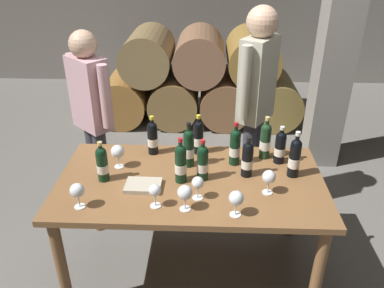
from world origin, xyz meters
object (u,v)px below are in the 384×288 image
object	(u,v)px
wine_bottle_8	(265,140)
wine_bottle_9	(203,162)
wine_bottle_0	(235,146)
wine_glass_3	(198,184)
wine_bottle_2	(198,137)
wine_bottle_3	(189,148)
taster_seated_left	(92,109)
wine_bottle_7	(280,147)
wine_glass_1	(77,191)
dining_table	(191,191)
wine_bottle_1	(181,163)
wine_glass_4	(185,193)
wine_glass_5	(269,178)
wine_glass_2	(236,199)
wine_bottle_10	(295,157)
wine_bottle_4	(247,159)
tasting_notebook	(143,186)
wine_glass_0	(155,191)
wine_bottle_5	(102,164)
wine_glass_6	(118,152)
sommelier_presenting	(256,96)

from	to	relation	value
wine_bottle_8	wine_bottle_9	bearing A→B (deg)	-145.72
wine_bottle_0	wine_glass_3	world-z (taller)	wine_bottle_0
wine_bottle_2	wine_bottle_3	world-z (taller)	wine_bottle_3
taster_seated_left	wine_glass_3	bearing A→B (deg)	-46.74
wine_bottle_7	wine_glass_1	world-z (taller)	wine_bottle_7
dining_table	wine_glass_1	distance (m)	0.73
wine_bottle_1	wine_bottle_0	bearing A→B (deg)	33.27
wine_bottle_9	wine_glass_4	size ratio (longest dim) A/B	1.76
wine_glass_5	wine_glass_2	bearing A→B (deg)	-133.24
wine_bottle_2	wine_glass_2	distance (m)	0.74
wine_bottle_10	wine_glass_2	distance (m)	0.58
wine_bottle_4	wine_bottle_7	size ratio (longest dim) A/B	1.03
wine_glass_1	wine_bottle_3	bearing A→B (deg)	38.68
wine_bottle_2	wine_glass_2	xyz separation A→B (m)	(0.22, -0.70, -0.02)
wine_bottle_0	wine_bottle_10	bearing A→B (deg)	-20.13
wine_bottle_7	tasting_notebook	world-z (taller)	wine_bottle_7
wine_bottle_2	taster_seated_left	distance (m)	0.93
dining_table	wine_glass_0	size ratio (longest dim) A/B	11.66
wine_bottle_0	wine_glass_4	bearing A→B (deg)	-120.69
wine_glass_0	wine_glass_3	size ratio (longest dim) A/B	0.99
wine_bottle_8	wine_bottle_10	distance (m)	0.28
wine_bottle_9	wine_glass_4	bearing A→B (deg)	-106.28
wine_bottle_1	wine_glass_0	world-z (taller)	wine_bottle_1
wine_bottle_5	wine_bottle_8	world-z (taller)	wine_bottle_8
wine_bottle_5	wine_glass_1	xyz separation A→B (m)	(-0.07, -0.29, -0.01)
tasting_notebook	wine_glass_6	bearing A→B (deg)	131.46
dining_table	wine_bottle_7	size ratio (longest dim) A/B	6.29
wine_bottle_2	wine_glass_3	bearing A→B (deg)	-88.90
wine_bottle_3	taster_seated_left	world-z (taller)	taster_seated_left
wine_bottle_3	wine_bottle_4	xyz separation A→B (m)	(0.38, -0.11, -0.02)
wine_bottle_4	wine_bottle_8	distance (m)	0.28
wine_bottle_7	wine_bottle_9	bearing A→B (deg)	-156.32
wine_bottle_5	tasting_notebook	world-z (taller)	wine_bottle_5
wine_bottle_8	wine_bottle_5	bearing A→B (deg)	-162.78
wine_bottle_2	tasting_notebook	size ratio (longest dim) A/B	1.33
wine_bottle_1	taster_seated_left	size ratio (longest dim) A/B	0.20
wine_glass_2	tasting_notebook	world-z (taller)	wine_glass_2
tasting_notebook	taster_seated_left	xyz separation A→B (m)	(-0.52, 0.82, 0.15)
wine_bottle_1	taster_seated_left	bearing A→B (deg)	135.51
wine_glass_2	wine_glass_0	bearing A→B (deg)	172.12
tasting_notebook	wine_bottle_3	bearing A→B (deg)	47.02
wine_bottle_4	dining_table	bearing A→B (deg)	-169.62
wine_bottle_0	wine_bottle_9	world-z (taller)	wine_bottle_0
wine_bottle_10	wine_glass_1	size ratio (longest dim) A/B	2.01
wine_glass_4	wine_glass_6	bearing A→B (deg)	136.79
wine_glass_5	wine_bottle_9	bearing A→B (deg)	160.64
wine_bottle_2	wine_bottle_4	distance (m)	0.43
wine_bottle_4	taster_seated_left	size ratio (longest dim) A/B	0.18
wine_glass_1	wine_glass_4	distance (m)	0.61
wine_bottle_2	sommelier_presenting	size ratio (longest dim) A/B	0.17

